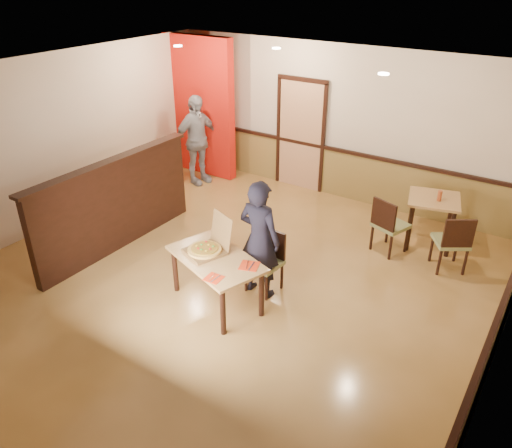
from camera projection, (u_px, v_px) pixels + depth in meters
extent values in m
plane|color=#B48546|center=(229.00, 278.00, 7.17)|extent=(7.00, 7.00, 0.00)
plane|color=black|center=(223.00, 80.00, 5.86)|extent=(7.00, 7.00, 0.00)
plane|color=beige|center=(341.00, 124.00, 9.09)|extent=(7.00, 0.00, 7.00)
plane|color=beige|center=(56.00, 141.00, 8.22)|extent=(0.00, 7.00, 7.00)
cube|color=olive|center=(336.00, 173.00, 9.51)|extent=(7.00, 0.04, 0.90)
cube|color=black|center=(338.00, 150.00, 9.28)|extent=(7.00, 0.06, 0.06)
cube|color=olive|center=(493.00, 345.00, 5.27)|extent=(0.04, 7.00, 0.90)
cube|color=black|center=(501.00, 309.00, 5.05)|extent=(0.06, 7.00, 0.06)
cube|color=tan|center=(301.00, 136.00, 9.61)|extent=(0.90, 0.06, 2.10)
cube|color=black|center=(116.00, 206.00, 7.67)|extent=(0.14, 3.00, 1.40)
cube|color=black|center=(109.00, 162.00, 7.34)|extent=(0.20, 3.10, 0.05)
cube|color=red|center=(200.00, 107.00, 10.14)|extent=(1.60, 0.20, 2.78)
cylinder|color=#FFD5B2|center=(178.00, 46.00, 8.31)|extent=(0.14, 0.14, 0.02)
cylinder|color=#FFD5B2|center=(276.00, 48.00, 8.10)|extent=(0.14, 0.14, 0.02)
cylinder|color=#FFD5B2|center=(384.00, 74.00, 6.29)|extent=(0.14, 0.14, 0.02)
cube|color=#B2854B|center=(216.00, 259.00, 6.36)|extent=(1.48, 1.13, 0.04)
cylinder|color=black|center=(175.00, 270.00, 6.76)|extent=(0.07, 0.07, 0.66)
cylinder|color=black|center=(212.00, 256.00, 7.08)|extent=(0.07, 0.07, 0.66)
cylinder|color=black|center=(223.00, 312.00, 5.96)|extent=(0.07, 0.07, 0.66)
cylinder|color=black|center=(261.00, 294.00, 6.28)|extent=(0.07, 0.07, 0.66)
cube|color=olive|center=(264.00, 263.00, 6.73)|extent=(0.46, 0.46, 0.06)
cube|color=black|center=(273.00, 243.00, 6.76)|extent=(0.41, 0.07, 0.41)
cylinder|color=black|center=(246.00, 279.00, 6.82)|extent=(0.04, 0.04, 0.37)
cylinder|color=black|center=(262.00, 268.00, 7.06)|extent=(0.04, 0.04, 0.37)
cylinder|color=black|center=(266.00, 289.00, 6.63)|extent=(0.04, 0.04, 0.37)
cylinder|color=black|center=(282.00, 277.00, 6.87)|extent=(0.04, 0.04, 0.37)
cube|color=olive|center=(391.00, 225.00, 7.65)|extent=(0.58, 0.58, 0.06)
cube|color=black|center=(384.00, 214.00, 7.43)|extent=(0.42, 0.18, 0.43)
cylinder|color=black|center=(406.00, 241.00, 7.74)|extent=(0.04, 0.04, 0.39)
cylinder|color=black|center=(390.00, 248.00, 7.54)|extent=(0.04, 0.04, 0.39)
cylinder|color=black|center=(387.00, 231.00, 8.00)|extent=(0.04, 0.04, 0.39)
cylinder|color=black|center=(372.00, 238.00, 7.80)|extent=(0.04, 0.04, 0.39)
cube|color=olive|center=(451.00, 241.00, 7.21)|extent=(0.62, 0.62, 0.06)
cube|color=black|center=(459.00, 234.00, 6.92)|extent=(0.38, 0.27, 0.43)
cylinder|color=black|center=(456.00, 250.00, 7.49)|extent=(0.04, 0.04, 0.39)
cylinder|color=black|center=(465.00, 263.00, 7.17)|extent=(0.04, 0.04, 0.39)
cylinder|color=black|center=(431.00, 250.00, 7.49)|extent=(0.04, 0.04, 0.39)
cylinder|color=black|center=(439.00, 263.00, 7.17)|extent=(0.04, 0.04, 0.39)
cube|color=#B2854B|center=(434.00, 199.00, 7.67)|extent=(0.93, 0.93, 0.04)
cylinder|color=black|center=(409.00, 228.00, 7.70)|extent=(0.07, 0.07, 0.77)
cylinder|color=black|center=(412.00, 212.00, 8.20)|extent=(0.07, 0.07, 0.77)
cylinder|color=black|center=(450.00, 234.00, 7.53)|extent=(0.07, 0.07, 0.77)
cylinder|color=black|center=(450.00, 217.00, 8.03)|extent=(0.07, 0.07, 0.77)
imported|color=black|center=(260.00, 239.00, 6.50)|extent=(0.61, 0.40, 1.65)
imported|color=gray|center=(196.00, 140.00, 9.86)|extent=(0.66, 1.12, 1.79)
cube|color=brown|center=(205.00, 252.00, 6.44)|extent=(0.58, 0.58, 0.03)
cube|color=brown|center=(221.00, 230.00, 6.46)|extent=(0.45, 0.24, 0.44)
cylinder|color=#E4B552|center=(205.00, 250.00, 6.42)|extent=(0.57, 0.57, 0.03)
cube|color=red|center=(214.00, 278.00, 5.93)|extent=(0.21, 0.21, 0.00)
cylinder|color=silver|center=(212.00, 277.00, 5.94)|extent=(0.02, 0.17, 0.01)
cube|color=silver|center=(216.00, 279.00, 5.91)|extent=(0.03, 0.18, 0.00)
cube|color=red|center=(249.00, 266.00, 6.17)|extent=(0.29, 0.29, 0.01)
cylinder|color=silver|center=(247.00, 265.00, 6.18)|extent=(0.07, 0.19, 0.01)
cube|color=silver|center=(251.00, 266.00, 6.15)|extent=(0.08, 0.20, 0.00)
cylinder|color=#963D1B|center=(440.00, 196.00, 7.54)|extent=(0.07, 0.07, 0.16)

